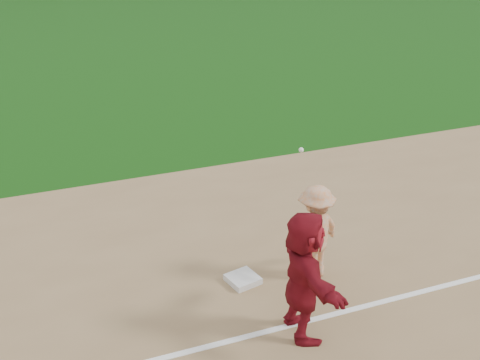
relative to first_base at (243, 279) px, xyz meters
name	(u,v)px	position (x,y,z in m)	size (l,w,h in m)	color
ground	(275,294)	(0.36, -0.46, -0.07)	(160.00, 160.00, 0.00)	#11410C
foul_line	(298,323)	(0.36, -1.26, -0.05)	(60.00, 0.10, 0.01)	white
first_base	(243,279)	(0.00, 0.00, 0.00)	(0.46, 0.46, 0.10)	silver
base_runner	(304,275)	(0.32, -1.44, 0.89)	(1.75, 0.56, 1.89)	maroon
first_base_play	(315,233)	(1.12, -0.24, 0.74)	(1.18, 0.95, 2.30)	#AEAEB1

